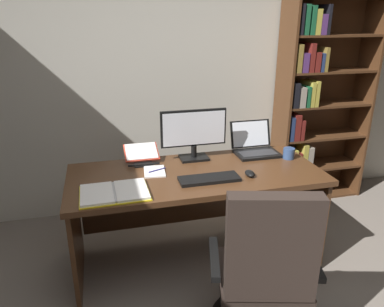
% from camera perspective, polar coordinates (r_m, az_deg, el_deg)
% --- Properties ---
extents(wall_back, '(5.43, 0.12, 2.60)m').
position_cam_1_polar(wall_back, '(3.60, -0.04, 12.09)').
color(wall_back, beige).
rests_on(wall_back, ground).
extents(desk, '(1.83, 0.78, 0.76)m').
position_cam_1_polar(desk, '(2.85, 0.19, -5.95)').
color(desk, '#4C2D19').
rests_on(desk, ground).
extents(bookshelf, '(0.93, 0.33, 1.99)m').
position_cam_1_polar(bookshelf, '(3.90, 18.09, 6.85)').
color(bookshelf, '#4C2D19').
rests_on(bookshelf, ground).
extents(office_chair, '(0.69, 0.60, 1.02)m').
position_cam_1_polar(office_chair, '(2.24, 11.08, -18.53)').
color(office_chair, black).
rests_on(office_chair, ground).
extents(monitor, '(0.52, 0.16, 0.40)m').
position_cam_1_polar(monitor, '(2.88, 0.27, 2.98)').
color(monitor, black).
rests_on(monitor, desk).
extents(laptop, '(0.35, 0.32, 0.24)m').
position_cam_1_polar(laptop, '(3.10, 9.65, 1.03)').
color(laptop, black).
rests_on(laptop, desk).
extents(keyboard, '(0.42, 0.15, 0.02)m').
position_cam_1_polar(keyboard, '(2.56, 2.67, -3.92)').
color(keyboard, black).
rests_on(keyboard, desk).
extents(computer_mouse, '(0.06, 0.10, 0.04)m').
position_cam_1_polar(computer_mouse, '(2.65, 8.89, -3.06)').
color(computer_mouse, black).
rests_on(computer_mouse, desk).
extents(reading_stand_with_book, '(0.26, 0.26, 0.11)m').
position_cam_1_polar(reading_stand_with_book, '(2.91, -7.75, -0.10)').
color(reading_stand_with_book, black).
rests_on(reading_stand_with_book, desk).
extents(open_binder, '(0.44, 0.33, 0.02)m').
position_cam_1_polar(open_binder, '(2.42, -11.86, -5.88)').
color(open_binder, yellow).
rests_on(open_binder, desk).
extents(notepad, '(0.17, 0.22, 0.01)m').
position_cam_1_polar(notepad, '(2.71, -5.80, -2.76)').
color(notepad, white).
rests_on(notepad, desk).
extents(pen, '(0.13, 0.06, 0.01)m').
position_cam_1_polar(pen, '(2.71, -5.39, -2.55)').
color(pen, navy).
rests_on(pen, notepad).
extents(coffee_mug, '(0.09, 0.09, 0.09)m').
position_cam_1_polar(coffee_mug, '(3.03, 14.67, 0.02)').
color(coffee_mug, '#334C7A').
rests_on(coffee_mug, desk).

